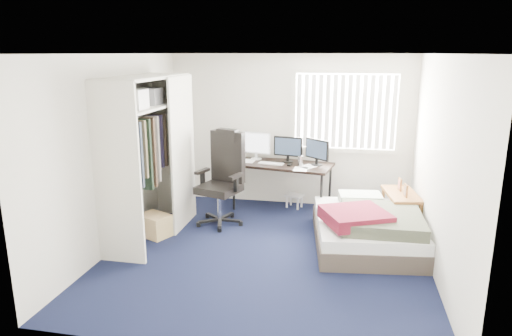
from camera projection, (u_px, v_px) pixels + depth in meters
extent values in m
plane|color=black|center=(267.00, 253.00, 5.90)|extent=(4.20, 4.20, 0.00)
plane|color=silver|center=(289.00, 131.00, 7.59)|extent=(4.00, 0.00, 4.00)
plane|color=silver|center=(221.00, 217.00, 3.59)|extent=(4.00, 0.00, 4.00)
plane|color=silver|center=(117.00, 152.00, 5.97)|extent=(0.00, 4.20, 4.20)
plane|color=silver|center=(440.00, 167.00, 5.21)|extent=(0.00, 4.20, 4.20)
plane|color=white|center=(268.00, 54.00, 5.28)|extent=(4.20, 4.20, 0.00)
cube|color=white|center=(345.00, 111.00, 7.31)|extent=(1.60, 0.02, 1.20)
cube|color=beige|center=(347.00, 71.00, 7.12)|extent=(1.72, 0.06, 0.06)
cube|color=beige|center=(344.00, 150.00, 7.43)|extent=(1.72, 0.06, 0.06)
cube|color=white|center=(345.00, 112.00, 7.25)|extent=(1.60, 0.04, 1.16)
cube|color=beige|center=(117.00, 176.00, 5.38)|extent=(0.60, 0.04, 2.20)
cube|color=beige|center=(173.00, 146.00, 7.09)|extent=(0.60, 0.04, 2.20)
cube|color=beige|center=(144.00, 77.00, 5.97)|extent=(0.60, 1.80, 0.04)
cube|color=beige|center=(146.00, 106.00, 6.06)|extent=(0.56, 1.74, 0.03)
cylinder|color=silver|center=(146.00, 115.00, 6.09)|extent=(0.03, 1.72, 0.03)
cube|color=#26262B|center=(145.00, 150.00, 6.11)|extent=(0.38, 1.10, 0.90)
cube|color=beige|center=(183.00, 153.00, 6.60)|extent=(0.03, 0.90, 2.20)
cube|color=white|center=(130.00, 99.00, 5.60)|extent=(0.38, 0.30, 0.24)
cube|color=gray|center=(147.00, 96.00, 6.08)|extent=(0.34, 0.28, 0.22)
cube|color=black|center=(282.00, 165.00, 7.37)|extent=(1.68, 1.00, 0.04)
cylinder|color=black|center=(234.00, 188.00, 7.44)|extent=(0.04, 0.04, 0.74)
cylinder|color=black|center=(248.00, 179.00, 8.00)|extent=(0.04, 0.04, 0.74)
cylinder|color=black|center=(321.00, 198.00, 6.93)|extent=(0.04, 0.04, 0.74)
cylinder|color=black|center=(330.00, 187.00, 7.48)|extent=(0.04, 0.04, 0.74)
cube|color=white|center=(256.00, 143.00, 7.58)|extent=(0.50, 0.12, 0.36)
cube|color=white|center=(256.00, 143.00, 7.58)|extent=(0.44, 0.08, 0.31)
cube|color=black|center=(288.00, 146.00, 7.39)|extent=(0.48, 0.11, 0.32)
cube|color=#1E2838|center=(288.00, 146.00, 7.39)|extent=(0.42, 0.08, 0.27)
cube|color=black|center=(317.00, 149.00, 7.18)|extent=(0.48, 0.11, 0.32)
cube|color=#1E2838|center=(317.00, 149.00, 7.18)|extent=(0.42, 0.08, 0.27)
cube|color=white|center=(271.00, 163.00, 7.32)|extent=(0.42, 0.21, 0.02)
cube|color=black|center=(290.00, 165.00, 7.21)|extent=(0.08, 0.11, 0.02)
cylinder|color=silver|center=(300.00, 161.00, 7.18)|extent=(0.08, 0.08, 0.16)
cube|color=white|center=(282.00, 163.00, 7.36)|extent=(0.34, 0.33, 0.00)
cube|color=black|center=(220.00, 219.00, 6.89)|extent=(0.83, 0.83, 0.13)
cylinder|color=silver|center=(219.00, 205.00, 6.83)|extent=(0.07, 0.07, 0.44)
cube|color=black|center=(219.00, 189.00, 6.77)|extent=(0.69, 0.69, 0.11)
cube|color=black|center=(228.00, 156.00, 6.87)|extent=(0.56, 0.27, 0.77)
cube|color=black|center=(228.00, 135.00, 6.79)|extent=(0.36, 0.23, 0.18)
cube|color=black|center=(202.00, 171.00, 6.85)|extent=(0.17, 0.32, 0.04)
cube|color=black|center=(236.00, 176.00, 6.57)|extent=(0.17, 0.32, 0.04)
cube|color=white|center=(294.00, 195.00, 7.58)|extent=(0.33, 0.30, 0.03)
cylinder|color=white|center=(287.00, 202.00, 7.59)|extent=(0.03, 0.03, 0.20)
cylinder|color=white|center=(291.00, 199.00, 7.72)|extent=(0.03, 0.03, 0.20)
cylinder|color=white|center=(298.00, 204.00, 7.49)|extent=(0.03, 0.03, 0.20)
cylinder|color=white|center=(302.00, 201.00, 7.61)|extent=(0.03, 0.03, 0.20)
cube|color=brown|center=(402.00, 194.00, 6.52)|extent=(0.54, 0.88, 0.04)
cube|color=brown|center=(395.00, 222.00, 6.23)|extent=(0.05, 0.05, 0.53)
cube|color=brown|center=(382.00, 204.00, 6.95)|extent=(0.05, 0.05, 0.53)
cube|color=brown|center=(420.00, 222.00, 6.22)|extent=(0.05, 0.05, 0.53)
cube|color=brown|center=(405.00, 205.00, 6.94)|extent=(0.05, 0.05, 0.53)
cube|color=brown|center=(406.00, 191.00, 6.31)|extent=(0.04, 0.14, 0.18)
cube|color=brown|center=(400.00, 184.00, 6.61)|extent=(0.04, 0.14, 0.18)
cube|color=#41372F|center=(365.00, 236.00, 6.15)|extent=(1.53, 1.91, 0.23)
cube|color=white|center=(366.00, 223.00, 6.10)|extent=(1.49, 1.87, 0.16)
cube|color=beige|center=(360.00, 198.00, 6.65)|extent=(0.64, 0.47, 0.14)
cube|color=#3C4131|center=(382.00, 220.00, 5.82)|extent=(1.01, 1.11, 0.18)
cube|color=#5D1017|center=(355.00, 217.00, 5.73)|extent=(0.98, 0.95, 0.16)
cube|color=tan|center=(155.00, 225.00, 6.41)|extent=(0.51, 0.46, 0.31)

